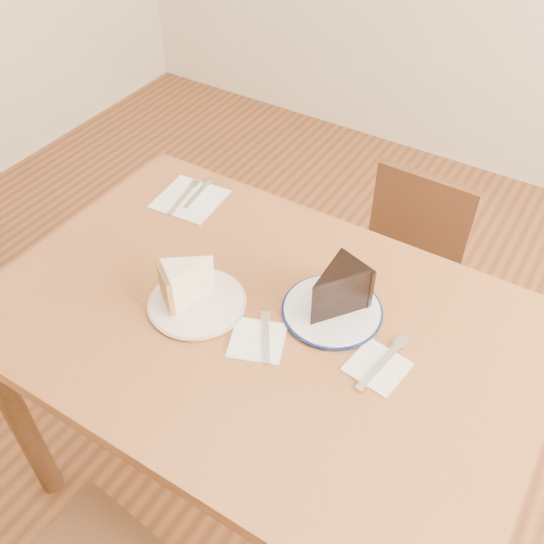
% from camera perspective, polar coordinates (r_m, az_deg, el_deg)
% --- Properties ---
extents(ground, '(4.00, 4.00, 0.00)m').
position_cam_1_polar(ground, '(1.95, -0.82, -19.26)').
color(ground, '#4B2714').
rests_on(ground, ground).
extents(table, '(1.20, 0.80, 0.75)m').
position_cam_1_polar(table, '(1.40, -1.08, -7.11)').
color(table, brown).
rests_on(table, ground).
extents(chair_far, '(0.37, 0.37, 0.74)m').
position_cam_1_polar(chair_far, '(1.92, 11.61, -0.89)').
color(chair_far, '#351B0F').
rests_on(chair_far, ground).
extents(plate_cream, '(0.21, 0.21, 0.01)m').
position_cam_1_polar(plate_cream, '(1.36, -7.05, -2.90)').
color(plate_cream, silver).
rests_on(plate_cream, table).
extents(plate_navy, '(0.21, 0.21, 0.01)m').
position_cam_1_polar(plate_navy, '(1.34, 5.67, -3.65)').
color(plate_navy, white).
rests_on(plate_navy, table).
extents(carrot_cake, '(0.12, 0.13, 0.09)m').
position_cam_1_polar(carrot_cake, '(1.33, -7.59, -0.91)').
color(carrot_cake, '#F9EDCE').
rests_on(carrot_cake, plate_cream).
extents(chocolate_cake, '(0.13, 0.15, 0.10)m').
position_cam_1_polar(chocolate_cake, '(1.29, 5.78, -2.08)').
color(chocolate_cake, black).
rests_on(chocolate_cake, plate_navy).
extents(napkin_cream, '(0.15, 0.15, 0.00)m').
position_cam_1_polar(napkin_cream, '(1.28, -1.39, -6.45)').
color(napkin_cream, white).
rests_on(napkin_cream, table).
extents(napkin_navy, '(0.12, 0.12, 0.00)m').
position_cam_1_polar(napkin_navy, '(1.26, 9.88, -8.78)').
color(napkin_navy, white).
rests_on(napkin_navy, table).
extents(napkin_spare, '(0.18, 0.18, 0.00)m').
position_cam_1_polar(napkin_spare, '(1.66, -7.76, 6.83)').
color(napkin_spare, white).
rests_on(napkin_spare, table).
extents(fork_cream, '(0.09, 0.12, 0.00)m').
position_cam_1_polar(fork_cream, '(1.28, -0.55, -6.13)').
color(fork_cream, silver).
rests_on(fork_cream, napkin_cream).
extents(knife_navy, '(0.04, 0.17, 0.00)m').
position_cam_1_polar(knife_navy, '(1.26, 10.30, -8.44)').
color(knife_navy, silver).
rests_on(knife_navy, napkin_navy).
extents(fork_spare, '(0.03, 0.14, 0.00)m').
position_cam_1_polar(fork_spare, '(1.67, -6.97, 7.35)').
color(fork_spare, silver).
rests_on(fork_spare, napkin_spare).
extents(knife_spare, '(0.04, 0.16, 0.00)m').
position_cam_1_polar(knife_spare, '(1.66, -8.33, 6.96)').
color(knife_spare, silver).
rests_on(knife_spare, napkin_spare).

